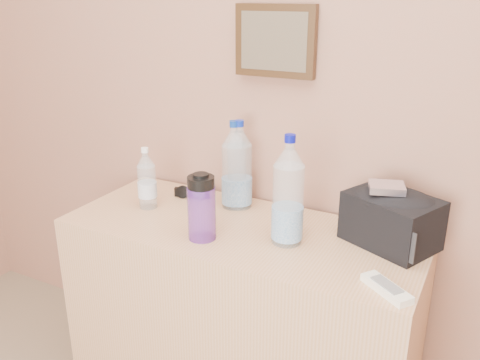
% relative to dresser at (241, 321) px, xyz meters
% --- Properties ---
extents(picture_frame, '(0.30, 0.03, 0.25)m').
position_rel_dresser_xyz_m(picture_frame, '(0.00, 0.26, 1.01)').
color(picture_frame, '#382311').
rests_on(picture_frame, room_shell).
extents(dresser, '(1.26, 0.52, 0.79)m').
position_rel_dresser_xyz_m(dresser, '(0.00, 0.00, 0.00)').
color(dresser, tan).
rests_on(dresser, ground).
extents(pet_large_b, '(0.09, 0.09, 0.34)m').
position_rel_dresser_xyz_m(pet_large_b, '(-0.09, 0.16, 0.54)').
color(pet_large_b, white).
rests_on(pet_large_b, dresser).
extents(pet_large_c, '(0.09, 0.09, 0.34)m').
position_rel_dresser_xyz_m(pet_large_c, '(-0.11, 0.15, 0.54)').
color(pet_large_c, '#CAEBF8').
rests_on(pet_large_c, dresser).
extents(pet_large_d, '(0.10, 0.10, 0.37)m').
position_rel_dresser_xyz_m(pet_large_d, '(0.18, -0.03, 0.55)').
color(pet_large_d, silver).
rests_on(pet_large_d, dresser).
extents(pet_small, '(0.07, 0.07, 0.24)m').
position_rel_dresser_xyz_m(pet_small, '(-0.40, -0.01, 0.50)').
color(pet_small, silver).
rests_on(pet_small, dresser).
extents(nalgene_bottle, '(0.09, 0.09, 0.23)m').
position_rel_dresser_xyz_m(nalgene_bottle, '(-0.08, -0.13, 0.51)').
color(nalgene_bottle, '#672EA7').
rests_on(nalgene_bottle, dresser).
extents(sunglasses, '(0.15, 0.09, 0.04)m').
position_rel_dresser_xyz_m(sunglasses, '(-0.30, 0.16, 0.41)').
color(sunglasses, black).
rests_on(sunglasses, dresser).
extents(ac_remote, '(0.16, 0.14, 0.02)m').
position_rel_dresser_xyz_m(ac_remote, '(0.54, -0.18, 0.40)').
color(ac_remote, silver).
rests_on(ac_remote, dresser).
extents(toiletry_bag, '(0.33, 0.29, 0.19)m').
position_rel_dresser_xyz_m(toiletry_bag, '(0.49, 0.12, 0.49)').
color(toiletry_bag, black).
rests_on(toiletry_bag, dresser).
extents(foil_packet, '(0.13, 0.12, 0.02)m').
position_rel_dresser_xyz_m(foil_packet, '(0.46, 0.10, 0.59)').
color(foil_packet, silver).
rests_on(foil_packet, toiletry_bag).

